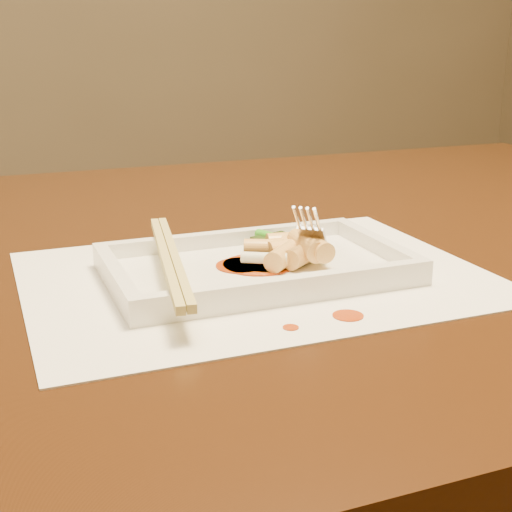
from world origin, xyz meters
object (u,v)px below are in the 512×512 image
object	(u,v)px
fork	(320,175)
placemat	(256,276)
chopstick_a	(165,258)
table	(262,320)
plate_base	(256,271)

from	to	relation	value
fork	placemat	bearing A→B (deg)	-165.58
chopstick_a	fork	bearing A→B (deg)	6.75
table	fork	xyz separation A→B (m)	(0.01, -0.11, 0.18)
placemat	chopstick_a	size ratio (longest dim) A/B	1.63
table	fork	size ratio (longest dim) A/B	10.00
plate_base	chopstick_a	bearing A→B (deg)	180.00
table	plate_base	distance (m)	0.18
placemat	fork	bearing A→B (deg)	14.42
placemat	chopstick_a	world-z (taller)	chopstick_a
table	fork	world-z (taller)	fork
chopstick_a	table	bearing A→B (deg)	43.14
table	plate_base	size ratio (longest dim) A/B	5.38
plate_base	chopstick_a	distance (m)	0.08
table	plate_base	xyz separation A→B (m)	(-0.06, -0.13, 0.11)
plate_base	fork	xyz separation A→B (m)	(0.07, 0.02, 0.08)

